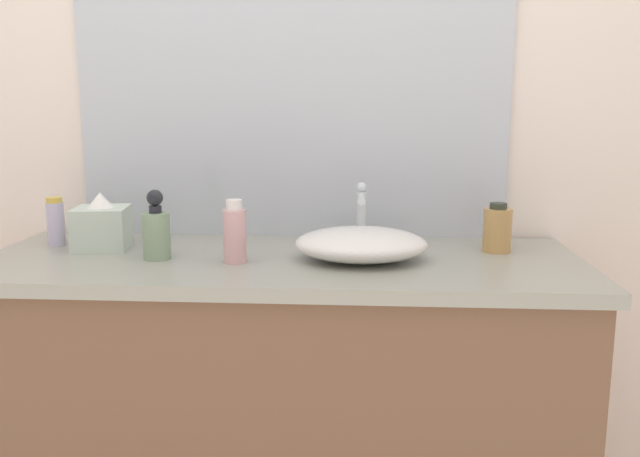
# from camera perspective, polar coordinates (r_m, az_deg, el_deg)

# --- Properties ---
(bathroom_wall_rear) EXTENTS (6.00, 0.06, 2.60)m
(bathroom_wall_rear) POSITION_cam_1_polar(r_m,az_deg,el_deg) (2.02, -3.75, 12.15)
(bathroom_wall_rear) COLOR silver
(bathroom_wall_rear) RESTS_ON ground
(vanity_counter) EXTENTS (1.53, 0.58, 0.86)m
(vanity_counter) POSITION_cam_1_polar(r_m,az_deg,el_deg) (1.88, -3.20, -15.21)
(vanity_counter) COLOR brown
(vanity_counter) RESTS_ON ground
(wall_mirror_panel) EXTENTS (1.24, 0.01, 1.25)m
(wall_mirror_panel) POSITION_cam_1_polar(r_m,az_deg,el_deg) (1.99, -2.47, 17.34)
(wall_mirror_panel) COLOR #B2BCC6
(wall_mirror_panel) RESTS_ON vanity_counter
(sink_basin) EXTENTS (0.33, 0.27, 0.08)m
(sink_basin) POSITION_cam_1_polar(r_m,az_deg,el_deg) (1.70, 3.47, -1.32)
(sink_basin) COLOR silver
(sink_basin) RESTS_ON vanity_counter
(faucet) EXTENTS (0.03, 0.13, 0.17)m
(faucet) POSITION_cam_1_polar(r_m,az_deg,el_deg) (1.84, 3.52, 1.61)
(faucet) COLOR silver
(faucet) RESTS_ON vanity_counter
(soap_dispenser) EXTENTS (0.07, 0.07, 0.18)m
(soap_dispenser) POSITION_cam_1_polar(r_m,az_deg,el_deg) (1.75, -13.65, -0.21)
(soap_dispenser) COLOR gray
(soap_dispenser) RESTS_ON vanity_counter
(lotion_bottle) EXTENTS (0.06, 0.06, 0.16)m
(lotion_bottle) POSITION_cam_1_polar(r_m,az_deg,el_deg) (1.67, -7.21, -0.44)
(lotion_bottle) COLOR #D1A0A0
(lotion_bottle) RESTS_ON vanity_counter
(perfume_bottle) EXTENTS (0.05, 0.05, 0.13)m
(perfume_bottle) POSITION_cam_1_polar(r_m,az_deg,el_deg) (2.00, -21.41, 0.53)
(perfume_bottle) COLOR silver
(perfume_bottle) RESTS_ON vanity_counter
(spray_can) EXTENTS (0.08, 0.08, 0.13)m
(spray_can) POSITION_cam_1_polar(r_m,az_deg,el_deg) (1.84, 14.73, -0.05)
(spray_can) COLOR tan
(spray_can) RESTS_ON vanity_counter
(tissue_box) EXTENTS (0.16, 0.16, 0.15)m
(tissue_box) POSITION_cam_1_polar(r_m,az_deg,el_deg) (1.91, -17.95, 0.28)
(tissue_box) COLOR #B8CDBB
(tissue_box) RESTS_ON vanity_counter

